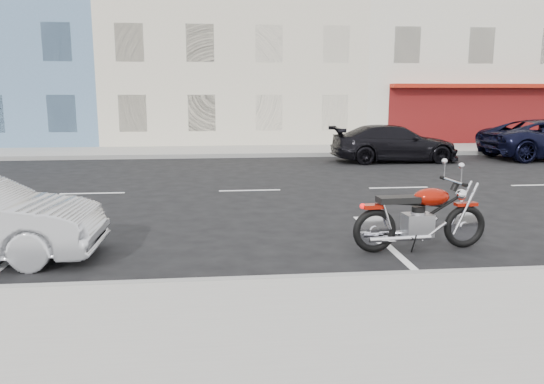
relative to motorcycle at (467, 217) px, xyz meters
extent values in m
plane|color=black|center=(-1.24, 5.48, -0.52)|extent=(120.00, 120.00, 0.00)
cube|color=gray|center=(-6.24, 14.18, -0.44)|extent=(80.00, 3.40, 0.15)
cube|color=gray|center=(-6.24, -1.52, -0.44)|extent=(80.00, 0.12, 0.16)
cube|color=gray|center=(-6.24, 12.48, -0.44)|extent=(80.00, 0.12, 0.16)
cube|color=beige|center=(-3.24, 21.78, 5.23)|extent=(12.00, 12.00, 11.50)
cube|color=beige|center=(9.76, 21.78, 5.73)|extent=(14.00, 12.00, 12.50)
torus|color=black|center=(0.77, 0.06, -0.18)|extent=(0.72, 0.17, 0.72)
torus|color=black|center=(-0.78, -0.06, -0.18)|extent=(0.72, 0.17, 0.72)
cube|color=maroon|center=(0.77, 0.06, 0.20)|extent=(0.37, 0.17, 0.05)
cube|color=maroon|center=(-0.82, -0.06, 0.22)|extent=(0.33, 0.19, 0.06)
cube|color=gray|center=(-0.05, 0.00, -0.11)|extent=(0.47, 0.35, 0.36)
ellipsoid|color=maroon|center=(0.16, 0.01, 0.34)|extent=(0.62, 0.41, 0.29)
cube|color=black|center=(-0.40, -0.03, 0.32)|extent=(0.68, 0.33, 0.10)
cylinder|color=silver|center=(0.53, 0.04, 0.58)|extent=(0.09, 0.75, 0.04)
sphere|color=silver|center=(0.68, 0.05, 0.36)|extent=(0.18, 0.18, 0.18)
cylinder|color=silver|center=(-0.39, -0.18, -0.28)|extent=(1.02, 0.16, 0.09)
cylinder|color=silver|center=(-0.41, 0.12, -0.28)|extent=(1.02, 0.16, 0.09)
cylinder|color=silver|center=(0.72, 0.05, 0.14)|extent=(0.42, 0.08, 0.85)
cylinder|color=black|center=(0.18, 0.01, 0.07)|extent=(0.86, 0.12, 0.53)
imported|color=black|center=(2.38, 10.74, 0.15)|extent=(4.64, 1.91, 1.34)
camera|label=1|loc=(-4.03, -8.09, 2.02)|focal=35.00mm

